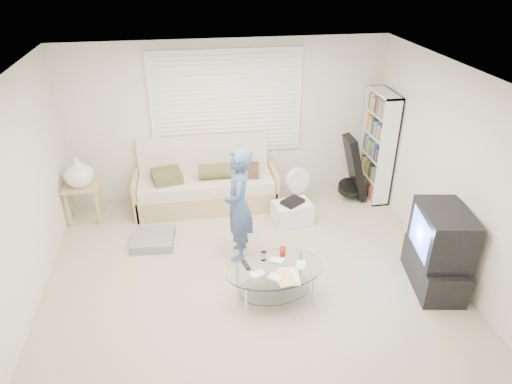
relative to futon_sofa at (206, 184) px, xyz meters
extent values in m
plane|color=tan|center=(0.40, -1.88, -0.35)|extent=(5.00, 5.00, 0.00)
cube|color=silver|center=(0.40, 0.37, 0.90)|extent=(5.00, 0.02, 2.50)
cube|color=silver|center=(0.40, -4.13, 0.90)|extent=(5.00, 0.02, 2.50)
cube|color=silver|center=(-2.10, -1.88, 0.90)|extent=(0.02, 4.50, 2.50)
cube|color=silver|center=(2.90, -1.88, 0.90)|extent=(0.02, 4.50, 2.50)
cube|color=white|center=(0.40, -1.88, 2.15)|extent=(5.00, 4.50, 0.02)
cube|color=white|center=(0.40, 0.34, 1.20)|extent=(2.32, 0.06, 1.62)
cube|color=black|center=(0.40, 0.33, 1.20)|extent=(2.20, 0.01, 1.50)
cube|color=silver|center=(0.40, 0.30, 1.20)|extent=(2.16, 0.04, 1.50)
cube|color=silver|center=(0.40, 0.32, 1.20)|extent=(2.32, 0.08, 1.62)
cube|color=tan|center=(0.00, -0.05, -0.18)|extent=(2.13, 0.85, 0.34)
cube|color=beige|center=(0.00, -0.07, 0.07)|extent=(2.05, 0.79, 0.17)
cube|color=beige|center=(0.00, 0.29, 0.39)|extent=(2.05, 0.24, 0.65)
cube|color=tan|center=(-1.07, -0.05, -0.05)|extent=(0.06, 0.85, 0.60)
cube|color=tan|center=(1.07, -0.05, -0.05)|extent=(0.06, 0.85, 0.60)
cube|color=#434721|center=(-0.59, -0.10, 0.23)|extent=(0.51, 0.51, 0.15)
cylinder|color=#434721|center=(0.16, -0.13, 0.28)|extent=(0.53, 0.23, 0.23)
cube|color=#412F20|center=(0.64, -0.07, 0.22)|extent=(0.44, 0.44, 0.13)
cube|color=slate|center=(-0.81, -0.99, -0.29)|extent=(0.61, 0.61, 0.13)
cube|color=tan|center=(-1.82, -0.20, 0.22)|extent=(0.52, 0.42, 0.04)
cube|color=tan|center=(-2.03, -0.36, -0.07)|extent=(0.04, 0.04, 0.57)
cube|color=tan|center=(-1.61, -0.36, -0.07)|extent=(0.04, 0.04, 0.57)
cube|color=tan|center=(-2.03, -0.04, -0.07)|extent=(0.04, 0.04, 0.57)
cube|color=tan|center=(-1.61, -0.04, -0.07)|extent=(0.04, 0.04, 0.57)
imported|color=white|center=(-1.82, -0.20, 0.47)|extent=(0.42, 0.42, 0.44)
cube|color=white|center=(2.73, -0.16, 0.52)|extent=(0.28, 0.74, 1.75)
cube|color=black|center=(2.36, -0.22, 0.21)|extent=(0.40, 0.39, 1.07)
cylinder|color=black|center=(2.31, -0.22, -0.15)|extent=(0.39, 0.40, 0.20)
cylinder|color=white|center=(1.41, -0.32, -0.34)|extent=(0.28, 0.28, 0.03)
cylinder|color=white|center=(1.41, -0.32, -0.16)|extent=(0.04, 0.04, 0.35)
cylinder|color=white|center=(1.41, -0.32, 0.13)|extent=(0.42, 0.27, 0.41)
cylinder|color=white|center=(1.41, -0.32, 0.13)|extent=(0.12, 0.10, 0.11)
cube|color=white|center=(1.22, -0.78, -0.19)|extent=(0.61, 0.47, 0.33)
cube|color=black|center=(1.22, -0.78, 0.01)|extent=(0.38, 0.36, 0.06)
cube|color=black|center=(2.60, -2.42, -0.14)|extent=(0.66, 1.02, 0.42)
cube|color=black|center=(2.60, -2.42, 0.38)|extent=(0.65, 0.87, 0.61)
cube|color=#5674FF|center=(2.35, -2.38, 0.38)|extent=(0.12, 0.60, 0.47)
ellipsoid|color=silver|center=(0.64, -2.35, 0.06)|extent=(1.21, 0.83, 0.02)
ellipsoid|color=silver|center=(0.64, -2.35, -0.23)|extent=(0.92, 0.63, 0.01)
cylinder|color=silver|center=(0.26, -2.62, -0.15)|extent=(0.03, 0.03, 0.40)
cylinder|color=silver|center=(1.05, -2.55, -0.15)|extent=(0.03, 0.03, 0.40)
cylinder|color=silver|center=(0.22, -2.16, -0.15)|extent=(0.03, 0.03, 0.40)
cylinder|color=silver|center=(1.01, -2.09, -0.15)|extent=(0.03, 0.03, 0.40)
cube|color=white|center=(0.42, -2.46, 0.09)|extent=(0.18, 0.15, 0.04)
cube|color=white|center=(0.68, -2.24, 0.09)|extent=(0.19, 0.16, 0.04)
cube|color=white|center=(0.93, -2.38, 0.09)|extent=(0.16, 0.19, 0.04)
cube|color=white|center=(0.60, -2.54, 0.09)|extent=(0.19, 0.18, 0.04)
cylinder|color=silver|center=(0.54, -2.17, 0.13)|extent=(0.07, 0.07, 0.11)
cylinder|color=red|center=(0.77, -2.13, 0.13)|extent=(0.07, 0.07, 0.12)
cube|color=black|center=(0.32, -2.26, 0.09)|extent=(0.09, 0.18, 0.02)
cube|color=white|center=(0.76, -2.53, 0.08)|extent=(0.26, 0.34, 0.01)
cube|color=tan|center=(0.71, -2.56, 0.09)|extent=(0.25, 0.31, 0.01)
imported|color=navy|center=(0.34, -1.45, 0.42)|extent=(0.46, 0.62, 1.54)
camera|label=1|loc=(-0.25, -6.42, 3.34)|focal=32.00mm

